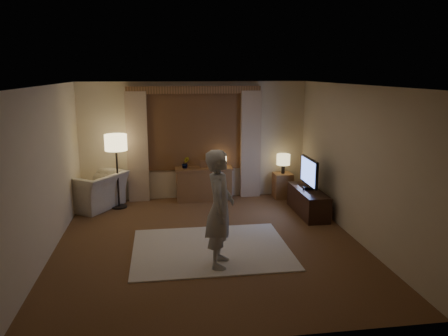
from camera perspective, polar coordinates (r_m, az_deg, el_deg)
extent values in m
cube|color=brown|center=(7.43, -2.00, -9.81)|extent=(5.00, 5.50, 0.02)
cube|color=silver|center=(6.87, -2.17, 10.83)|extent=(5.00, 5.50, 0.02)
cube|color=beige|center=(9.74, -3.87, 3.57)|extent=(5.00, 0.02, 2.60)
cube|color=beige|center=(4.41, 1.91, -7.57)|extent=(5.00, 0.02, 2.60)
cube|color=beige|center=(7.22, -22.30, -0.53)|extent=(0.02, 5.50, 2.60)
cube|color=beige|center=(7.72, 16.78, 0.68)|extent=(0.02, 5.50, 2.60)
cube|color=black|center=(9.67, -3.88, 5.00)|extent=(2.00, 0.01, 1.70)
cube|color=brown|center=(9.66, -3.87, 5.00)|extent=(2.08, 0.04, 1.78)
cube|color=tan|center=(9.63, -11.25, 2.65)|extent=(0.45, 0.12, 2.40)
cube|color=tan|center=(9.82, 3.49, 3.06)|extent=(0.45, 0.12, 2.40)
cube|color=brown|center=(9.54, -3.92, 10.15)|extent=(2.90, 0.14, 0.16)
cube|color=beige|center=(7.17, -1.71, -10.49)|extent=(2.50, 2.00, 0.02)
cube|color=brown|center=(9.69, -2.64, -2.20)|extent=(1.20, 0.40, 0.70)
cube|color=brown|center=(9.59, -2.67, 0.40)|extent=(0.16, 0.02, 0.20)
imported|color=#999999|center=(9.55, -5.06, 0.62)|extent=(0.16, 0.13, 0.30)
cylinder|color=black|center=(9.65, -0.30, 0.25)|extent=(0.08, 0.08, 0.12)
cylinder|color=#FFE399|center=(9.61, -0.30, 1.12)|extent=(0.22, 0.22, 0.18)
cylinder|color=black|center=(9.51, -13.52, -4.93)|extent=(0.33, 0.33, 0.03)
cylinder|color=black|center=(9.35, -13.71, -1.41)|extent=(0.04, 0.04, 1.24)
cylinder|color=#FFE399|center=(9.20, -13.96, 3.26)|extent=(0.45, 0.45, 0.33)
imported|color=beige|center=(9.52, -16.56, -2.83)|extent=(1.48, 1.53, 0.75)
cube|color=brown|center=(9.99, 7.66, -2.26)|extent=(0.40, 0.40, 0.56)
cylinder|color=black|center=(9.91, 7.72, -0.13)|extent=(0.08, 0.08, 0.20)
cylinder|color=#FFE399|center=(9.86, 7.76, 1.11)|extent=(0.30, 0.30, 0.24)
cube|color=black|center=(8.96, 10.92, -4.33)|extent=(0.45, 1.40, 0.50)
cube|color=black|center=(8.88, 10.99, -2.60)|extent=(0.22, 0.10, 0.06)
cube|color=black|center=(8.80, 11.08, -0.47)|extent=(0.05, 0.89, 0.54)
cube|color=#5677EB|center=(8.79, 10.90, -0.48)|extent=(0.00, 0.82, 0.49)
imported|color=#AFAAA2|center=(6.30, -0.55, -5.33)|extent=(0.55, 0.71, 1.72)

